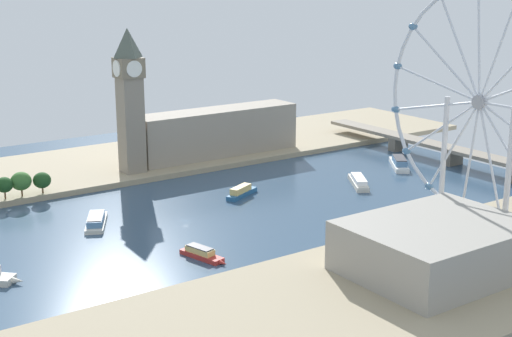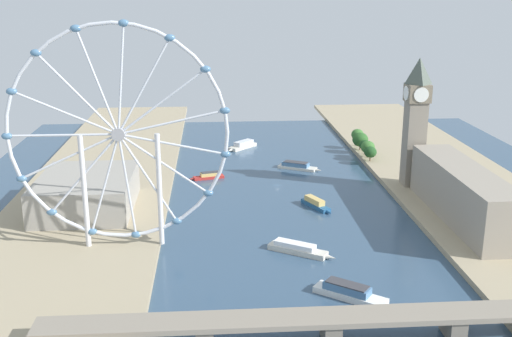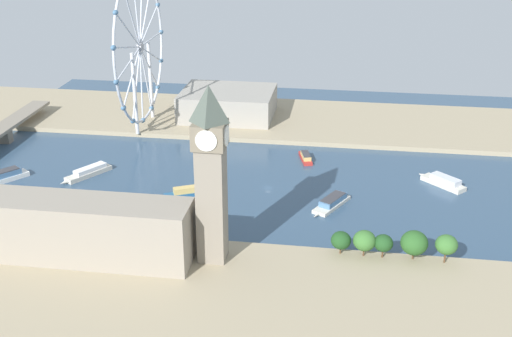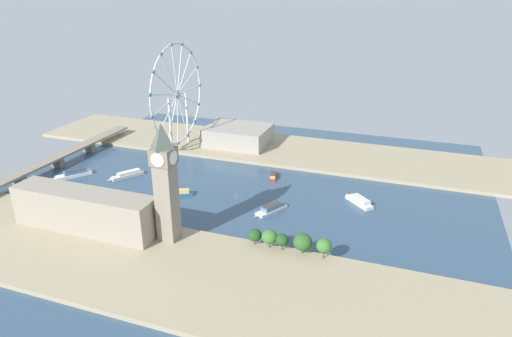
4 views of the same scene
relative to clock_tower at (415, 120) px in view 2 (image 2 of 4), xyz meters
The scene contains 15 objects.
ground_plane 93.66m from the clock_tower, ahead, with size 392.58×392.58×0.00m, color #334C66.
riverbank_left 53.11m from the clock_tower, 155.61° to the right, with size 90.00×520.00×3.00m, color tan.
riverbank_right 198.09m from the clock_tower, ahead, with size 90.00×520.00×3.00m, color tan.
clock_tower is the anchor object (origin of this frame).
parliament_block 65.56m from the clock_tower, 97.61° to the left, with size 22.00×102.51×27.40m, color gray.
tree_row_embankment 85.32m from the clock_tower, 81.72° to the right, with size 11.81×53.79×13.30m.
ferris_wheel 183.78m from the clock_tower, 26.46° to the left, with size 101.67×3.20×103.98m.
riverside_hall 196.40m from the clock_tower, ahead, with size 50.24×63.93×18.52m, color gray.
river_bridge 188.10m from the clock_tower, 63.71° to the left, with size 204.58×12.76×10.15m.
tour_boat_0 152.75m from the clock_tower, 47.73° to the right, with size 24.43×25.13×5.72m.
tour_boat_1 81.81m from the clock_tower, 24.35° to the left, with size 14.80×25.15×5.41m.
tour_boat_2 90.98m from the clock_tower, 37.27° to the right, with size 29.58×19.29×4.94m.
tour_boat_3 129.65m from the clock_tower, 47.51° to the left, with size 30.85×21.66×5.03m.
tour_boat_4 157.26m from the clock_tower, 63.33° to the left, with size 31.14×25.29×6.15m.
tour_boat_5 135.47m from the clock_tower, 13.74° to the right, with size 23.45×10.04×4.54m.
Camera 2 is at (39.83, 366.47, 119.15)m, focal length 42.91 mm.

